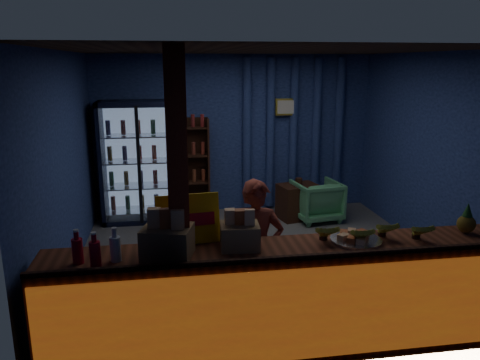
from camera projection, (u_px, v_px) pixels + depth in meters
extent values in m
plane|color=#515154|center=(260.00, 260.00, 6.01)|extent=(4.60, 4.60, 0.00)
plane|color=navy|center=(235.00, 134.00, 7.80)|extent=(4.60, 0.00, 4.60)
plane|color=navy|center=(318.00, 218.00, 3.59)|extent=(4.60, 0.00, 4.60)
plane|color=navy|center=(64.00, 167.00, 5.35)|extent=(0.00, 4.40, 4.40)
plane|color=navy|center=(435.00, 155.00, 6.05)|extent=(0.00, 4.40, 4.40)
plane|color=#472D19|center=(262.00, 50.00, 5.38)|extent=(4.60, 4.60, 0.00)
cube|color=brown|center=(303.00, 297.00, 4.08)|extent=(4.40, 0.55, 0.95)
cube|color=red|center=(313.00, 314.00, 3.80)|extent=(4.35, 0.02, 0.81)
cube|color=#351C11|center=(315.00, 256.00, 3.70)|extent=(4.40, 0.04, 0.04)
cube|color=maroon|center=(179.00, 213.00, 3.72)|extent=(0.16, 0.16, 2.60)
cube|color=black|center=(141.00, 159.00, 7.58)|extent=(1.20, 0.06, 1.90)
cube|color=black|center=(103.00, 163.00, 7.23)|extent=(0.06, 0.60, 1.90)
cube|color=black|center=(177.00, 161.00, 7.41)|extent=(0.06, 0.60, 1.90)
cube|color=black|center=(137.00, 103.00, 7.10)|extent=(1.20, 0.60, 0.08)
cube|color=black|center=(143.00, 217.00, 7.54)|extent=(1.20, 0.60, 0.08)
cube|color=#99B2D8|center=(141.00, 159.00, 7.53)|extent=(1.08, 0.02, 1.74)
cube|color=white|center=(139.00, 166.00, 7.05)|extent=(1.12, 0.02, 1.78)
cube|color=black|center=(139.00, 166.00, 7.03)|extent=(0.05, 0.05, 1.80)
cube|color=silver|center=(143.00, 209.00, 7.51)|extent=(1.08, 0.48, 0.02)
cylinder|color=#B72F1A|center=(113.00, 203.00, 7.41)|extent=(0.07, 0.07, 0.22)
cylinder|color=#175E26|center=(128.00, 202.00, 7.44)|extent=(0.07, 0.07, 0.22)
cylinder|color=#9A6D17|center=(142.00, 202.00, 7.48)|extent=(0.07, 0.07, 0.22)
cylinder|color=navy|center=(156.00, 201.00, 7.51)|extent=(0.07, 0.07, 0.22)
cylinder|color=maroon|center=(171.00, 200.00, 7.55)|extent=(0.07, 0.07, 0.22)
cube|color=silver|center=(141.00, 185.00, 7.41)|extent=(1.08, 0.48, 0.02)
cylinder|color=#175E26|center=(112.00, 179.00, 7.31)|extent=(0.07, 0.07, 0.22)
cylinder|color=#9A6D17|center=(126.00, 178.00, 7.35)|extent=(0.07, 0.07, 0.22)
cylinder|color=navy|center=(141.00, 177.00, 7.38)|extent=(0.07, 0.07, 0.22)
cylinder|color=maroon|center=(155.00, 177.00, 7.41)|extent=(0.07, 0.07, 0.22)
cylinder|color=#B72F1A|center=(170.00, 176.00, 7.45)|extent=(0.07, 0.07, 0.22)
cube|color=silver|center=(140.00, 161.00, 7.31)|extent=(1.08, 0.48, 0.02)
cylinder|color=#9A6D17|center=(110.00, 153.00, 7.21)|extent=(0.07, 0.07, 0.22)
cylinder|color=navy|center=(125.00, 153.00, 7.25)|extent=(0.07, 0.07, 0.22)
cylinder|color=maroon|center=(140.00, 153.00, 7.28)|extent=(0.07, 0.07, 0.22)
cylinder|color=#B72F1A|center=(154.00, 152.00, 7.32)|extent=(0.07, 0.07, 0.22)
cylinder|color=#175E26|center=(169.00, 152.00, 7.35)|extent=(0.07, 0.07, 0.22)
cube|color=silver|center=(139.00, 135.00, 7.22)|extent=(1.08, 0.48, 0.02)
cylinder|color=navy|center=(108.00, 128.00, 7.12)|extent=(0.07, 0.07, 0.22)
cylinder|color=maroon|center=(123.00, 127.00, 7.15)|extent=(0.07, 0.07, 0.22)
cylinder|color=#B72F1A|center=(138.00, 127.00, 7.18)|extent=(0.07, 0.07, 0.22)
cylinder|color=#175E26|center=(153.00, 127.00, 7.22)|extent=(0.07, 0.07, 0.22)
cylinder|color=#9A6D17|center=(168.00, 126.00, 7.25)|extent=(0.07, 0.07, 0.22)
cube|color=#351C11|center=(193.00, 166.00, 7.77)|extent=(0.50, 0.02, 1.60)
cube|color=#351C11|center=(179.00, 168.00, 7.61)|extent=(0.03, 0.28, 1.60)
cube|color=#351C11|center=(208.00, 167.00, 7.68)|extent=(0.03, 0.28, 1.60)
cube|color=#351C11|center=(195.00, 208.00, 7.82)|extent=(0.46, 0.26, 0.02)
cube|color=#351C11|center=(194.00, 182.00, 7.71)|extent=(0.46, 0.26, 0.02)
cube|color=#351C11|center=(194.00, 155.00, 7.60)|extent=(0.46, 0.26, 0.02)
cube|color=#351C11|center=(193.00, 128.00, 7.49)|extent=(0.46, 0.26, 0.02)
cylinder|color=navy|center=(247.00, 135.00, 7.78)|extent=(0.14, 0.14, 2.50)
cylinder|color=navy|center=(270.00, 134.00, 7.84)|extent=(0.14, 0.14, 2.50)
cylinder|color=navy|center=(293.00, 133.00, 7.90)|extent=(0.14, 0.14, 2.50)
cylinder|color=navy|center=(316.00, 133.00, 7.96)|extent=(0.14, 0.14, 2.50)
cylinder|color=navy|center=(339.00, 132.00, 8.02)|extent=(0.14, 0.14, 2.50)
cube|color=yellow|center=(286.00, 107.00, 7.73)|extent=(0.36, 0.03, 0.28)
cube|color=silver|center=(286.00, 107.00, 7.71)|extent=(0.30, 0.01, 0.22)
imported|color=maroon|center=(257.00, 252.00, 4.46)|extent=(0.54, 0.38, 1.41)
imported|color=#56AD71|center=(317.00, 201.00, 7.47)|extent=(0.78, 0.80, 0.64)
cube|color=#351C11|center=(298.00, 201.00, 7.56)|extent=(0.70, 0.57, 0.56)
cylinder|color=#351C11|center=(299.00, 181.00, 7.48)|extent=(0.11, 0.11, 0.11)
cube|color=#DBB30B|center=(188.00, 219.00, 3.97)|extent=(0.55, 0.17, 0.43)
cube|color=#B00B1F|center=(188.00, 220.00, 3.95)|extent=(0.45, 0.08, 0.11)
cylinder|color=#B00B1F|center=(78.00, 251.00, 3.60)|extent=(0.09, 0.09, 0.20)
cylinder|color=#B00B1F|center=(76.00, 234.00, 3.56)|extent=(0.04, 0.04, 0.08)
cylinder|color=white|center=(76.00, 231.00, 3.56)|extent=(0.04, 0.04, 0.02)
cylinder|color=#B00B1F|center=(95.00, 254.00, 3.54)|extent=(0.09, 0.09, 0.20)
cylinder|color=#B00B1F|center=(94.00, 237.00, 3.51)|extent=(0.04, 0.04, 0.08)
cylinder|color=white|center=(94.00, 233.00, 3.50)|extent=(0.04, 0.04, 0.02)
cylinder|color=silver|center=(115.00, 249.00, 3.64)|extent=(0.09, 0.09, 0.20)
cylinder|color=silver|center=(114.00, 232.00, 3.61)|extent=(0.04, 0.04, 0.08)
cylinder|color=white|center=(114.00, 229.00, 3.60)|extent=(0.04, 0.04, 0.02)
cube|color=#936C47|center=(168.00, 242.00, 3.72)|extent=(0.45, 0.40, 0.25)
cube|color=orange|center=(155.00, 217.00, 3.68)|extent=(0.12, 0.09, 0.16)
cube|color=#C04A24|center=(167.00, 218.00, 3.67)|extent=(0.12, 0.09, 0.16)
cube|color=orange|center=(179.00, 218.00, 3.66)|extent=(0.12, 0.09, 0.16)
cube|color=#936C47|center=(240.00, 236.00, 3.90)|extent=(0.34, 0.29, 0.21)
cube|color=orange|center=(230.00, 217.00, 3.85)|extent=(0.09, 0.06, 0.13)
cube|color=#C04A24|center=(240.00, 217.00, 3.86)|extent=(0.09, 0.06, 0.13)
cube|color=orange|center=(249.00, 217.00, 3.86)|extent=(0.09, 0.06, 0.13)
cylinder|color=silver|center=(356.00, 240.00, 4.06)|extent=(0.45, 0.45, 0.02)
cube|color=orange|center=(366.00, 236.00, 4.07)|extent=(0.10, 0.07, 0.05)
cube|color=#C04A24|center=(360.00, 233.00, 4.12)|extent=(0.12, 0.12, 0.05)
cube|color=orange|center=(352.00, 233.00, 4.14)|extent=(0.07, 0.10, 0.05)
cube|color=#C04A24|center=(347.00, 234.00, 4.10)|extent=(0.12, 0.12, 0.05)
cube|color=orange|center=(346.00, 237.00, 4.04)|extent=(0.10, 0.07, 0.05)
cube|color=#C04A24|center=(352.00, 239.00, 3.98)|extent=(0.12, 0.12, 0.05)
cube|color=orange|center=(360.00, 240.00, 3.97)|extent=(0.07, 0.10, 0.05)
cube|color=#C04A24|center=(366.00, 238.00, 4.00)|extent=(0.12, 0.12, 0.05)
sphere|color=olive|center=(466.00, 224.00, 4.23)|extent=(0.16, 0.16, 0.16)
cone|color=#20581E|center=(468.00, 210.00, 4.20)|extent=(0.09, 0.09, 0.13)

